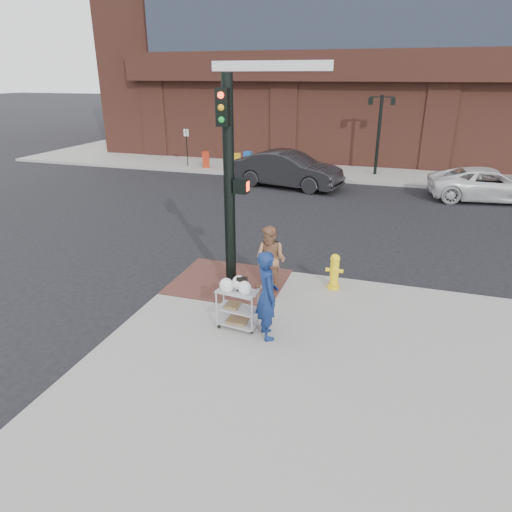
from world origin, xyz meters
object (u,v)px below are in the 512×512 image
(pedestrian_tan, at_px, (271,260))
(fire_hydrant, at_px, (334,271))
(traffic_signal_pole, at_px, (230,180))
(sedan_dark, at_px, (288,169))
(utility_cart, at_px, (237,305))
(woman_blue, at_px, (267,295))
(lamp_post, at_px, (379,126))
(minivan_white, at_px, (489,185))

(pedestrian_tan, bearing_deg, fire_hydrant, 37.63)
(pedestrian_tan, bearing_deg, traffic_signal_pole, -170.32)
(pedestrian_tan, relative_size, sedan_dark, 0.32)
(utility_cart, bearing_deg, woman_blue, -12.44)
(fire_hydrant, bearing_deg, lamp_post, 90.07)
(traffic_signal_pole, bearing_deg, woman_blue, -53.61)
(sedan_dark, distance_m, utility_cart, 13.64)
(traffic_signal_pole, xyz_separation_m, minivan_white, (7.48, 11.72, -2.14))
(lamp_post, distance_m, sedan_dark, 5.65)
(pedestrian_tan, height_order, fire_hydrant, pedestrian_tan)
(sedan_dark, bearing_deg, pedestrian_tan, -156.55)
(pedestrian_tan, height_order, minivan_white, pedestrian_tan)
(sedan_dark, xyz_separation_m, fire_hydrant, (3.89, -10.96, -0.24))
(traffic_signal_pole, height_order, woman_blue, traffic_signal_pole)
(utility_cart, bearing_deg, traffic_signal_pole, 113.83)
(pedestrian_tan, height_order, utility_cart, pedestrian_tan)
(pedestrian_tan, xyz_separation_m, minivan_white, (6.45, 11.80, -0.29))
(woman_blue, height_order, utility_cart, woman_blue)
(fire_hydrant, bearing_deg, sedan_dark, 109.54)
(sedan_dark, bearing_deg, woman_blue, -156.22)
(woman_blue, distance_m, pedestrian_tan, 2.07)
(pedestrian_tan, xyz_separation_m, sedan_dark, (-2.43, 11.59, -0.12))
(lamp_post, bearing_deg, pedestrian_tan, -95.37)
(pedestrian_tan, distance_m, fire_hydrant, 1.63)
(traffic_signal_pole, distance_m, woman_blue, 3.14)
(traffic_signal_pole, bearing_deg, fire_hydrant, 12.38)
(utility_cart, distance_m, fire_hydrant, 2.98)
(traffic_signal_pole, height_order, pedestrian_tan, traffic_signal_pole)
(minivan_white, distance_m, fire_hydrant, 12.23)
(traffic_signal_pole, height_order, minivan_white, traffic_signal_pole)
(traffic_signal_pole, distance_m, fire_hydrant, 3.38)
(woman_blue, bearing_deg, traffic_signal_pole, 5.56)
(utility_cart, bearing_deg, sedan_dark, 99.51)
(lamp_post, bearing_deg, sedan_dark, -136.17)
(utility_cart, xyz_separation_m, fire_hydrant, (1.64, 2.49, -0.05))
(fire_hydrant, bearing_deg, traffic_signal_pole, -167.62)
(lamp_post, distance_m, traffic_signal_pole, 15.43)
(traffic_signal_pole, bearing_deg, lamp_post, 80.76)
(lamp_post, relative_size, pedestrian_tan, 2.42)
(sedan_dark, bearing_deg, traffic_signal_pole, -161.49)
(minivan_white, relative_size, utility_cart, 4.36)
(lamp_post, xyz_separation_m, traffic_signal_pole, (-2.48, -15.23, 0.21))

